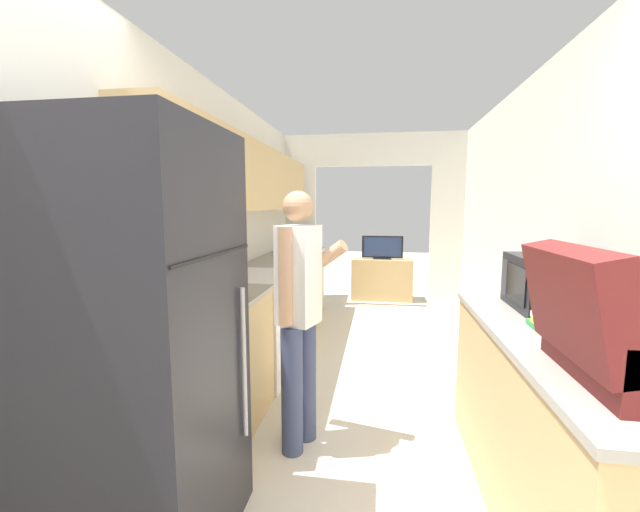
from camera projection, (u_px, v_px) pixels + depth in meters
wall_left at (215, 211)px, 3.20m from camera, size 0.38×7.23×2.50m
wall_right at (569, 244)px, 2.46m from camera, size 0.06×7.23×2.50m
wall_far_with_doorway at (372, 209)px, 5.61m from camera, size 2.93×0.06×2.50m
counter_left at (271, 308)px, 4.01m from camera, size 0.62×3.69×0.90m
counter_right at (560, 431)px, 1.82m from camera, size 0.62×1.75×0.90m
refrigerator at (134, 346)px, 1.64m from camera, size 0.78×0.73×1.80m
range_oven at (253, 325)px, 3.42m from camera, size 0.66×0.76×1.04m
person at (299, 314)px, 2.36m from camera, size 0.50×0.44×1.57m
suitcase at (613, 334)px, 1.31m from camera, size 0.47×0.57×0.45m
microwave at (548, 283)px, 2.21m from camera, size 0.37×0.48×0.30m
book_stack at (565, 324)px, 1.79m from camera, size 0.26×0.30×0.11m
tv_cabinet at (382, 279)px, 6.27m from camera, size 0.95×0.42×0.66m
television at (382, 248)px, 6.17m from camera, size 0.64×0.16×0.37m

